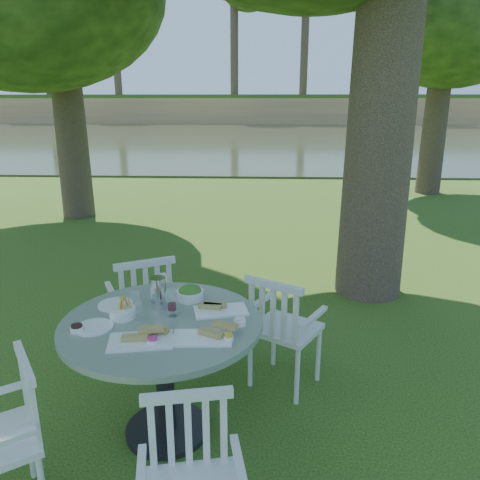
% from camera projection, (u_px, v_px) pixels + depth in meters
% --- Properties ---
extents(ground, '(140.00, 140.00, 0.00)m').
position_uv_depth(ground, '(239.00, 328.00, 4.62)').
color(ground, '#1F3E0D').
rests_on(ground, ground).
extents(table, '(1.27, 1.27, 0.84)m').
position_uv_depth(table, '(163.00, 346.00, 3.00)').
color(table, black).
rests_on(table, ground).
extents(chair_ne, '(0.63, 0.62, 0.93)m').
position_uv_depth(chair_ne, '(280.00, 325.00, 3.51)').
color(chair_ne, silver).
rests_on(chair_ne, ground).
extents(chair_nw, '(0.64, 0.62, 0.96)m').
position_uv_depth(chair_nw, '(144.00, 302.00, 3.86)').
color(chair_nw, silver).
rests_on(chair_nw, ground).
extents(chair_sw, '(0.60, 0.61, 0.89)m').
position_uv_depth(chair_sw, '(11.00, 427.00, 2.46)').
color(chair_sw, silver).
rests_on(chair_sw, ground).
extents(chair_se, '(0.51, 0.49, 0.86)m').
position_uv_depth(chair_se, '(190.00, 471.00, 2.18)').
color(chair_se, silver).
rests_on(chair_se, ground).
extents(tableware, '(1.07, 0.84, 0.21)m').
position_uv_depth(tableware, '(160.00, 309.00, 3.01)').
color(tableware, white).
rests_on(tableware, table).
extents(river, '(100.00, 28.00, 0.12)m').
position_uv_depth(river, '(258.00, 138.00, 26.61)').
color(river, '#2B311D').
rests_on(river, ground).
extents(far_bank, '(100.00, 18.00, 15.20)m').
position_uv_depth(far_bank, '(264.00, 39.00, 41.82)').
color(far_bank, '#AB844F').
rests_on(far_bank, ground).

